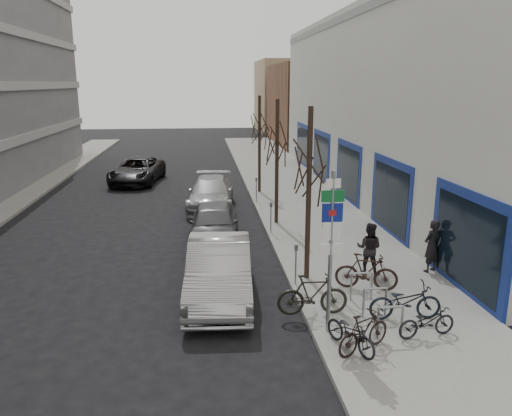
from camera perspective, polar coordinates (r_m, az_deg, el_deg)
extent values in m
plane|color=black|center=(12.69, -2.79, -14.94)|extent=(120.00, 120.00, 0.00)
cube|color=slate|center=(22.52, 7.12, -1.67)|extent=(5.00, 70.00, 0.15)
cube|color=brown|center=(52.90, 8.85, 11.60)|extent=(12.00, 14.00, 8.00)
cube|color=#937A5B|center=(67.59, 5.95, 12.62)|extent=(13.00, 12.00, 9.00)
cylinder|color=gray|center=(12.17, 8.49, -5.52)|extent=(0.10, 0.10, 4.20)
cube|color=white|center=(11.67, 8.85, 2.79)|extent=(0.35, 0.03, 0.22)
cube|color=#0C5926|center=(11.73, 8.79, 1.35)|extent=(0.55, 0.03, 0.28)
cube|color=navy|center=(11.82, 8.72, -0.54)|extent=(0.50, 0.03, 0.45)
cube|color=maroon|center=(11.82, 8.73, -0.55)|extent=(0.18, 0.02, 0.14)
cube|color=white|center=(11.95, 8.64, -2.63)|extent=(0.45, 0.03, 0.45)
cube|color=white|center=(12.08, 8.56, -4.67)|extent=(0.55, 0.03, 0.28)
cylinder|color=gray|center=(12.66, 13.76, -12.62)|extent=(0.06, 0.06, 0.80)
cylinder|color=gray|center=(12.86, 16.33, -12.34)|extent=(0.06, 0.06, 0.80)
cylinder|color=gray|center=(12.59, 15.17, -10.85)|extent=(0.60, 0.06, 0.06)
cylinder|color=gray|center=(13.59, 12.18, -10.60)|extent=(0.06, 0.06, 0.80)
cylinder|color=gray|center=(13.78, 14.59, -10.38)|extent=(0.06, 0.06, 0.80)
cylinder|color=gray|center=(13.52, 13.49, -8.95)|extent=(0.60, 0.06, 0.06)
cylinder|color=gray|center=(14.55, 10.82, -8.83)|extent=(0.06, 0.06, 0.80)
cylinder|color=gray|center=(14.73, 13.08, -8.66)|extent=(0.06, 0.06, 0.80)
cylinder|color=gray|center=(14.48, 12.04, -7.29)|extent=(0.60, 0.06, 0.06)
cylinder|color=black|center=(15.31, 6.03, 1.17)|extent=(0.16, 0.16, 5.50)
cylinder|color=black|center=(21.59, 2.40, 5.01)|extent=(0.16, 0.16, 5.50)
cylinder|color=black|center=(27.97, 0.40, 7.11)|extent=(0.16, 0.16, 5.50)
cylinder|color=gray|center=(15.35, 4.57, -6.77)|extent=(0.05, 0.05, 1.10)
cube|color=#3F3F44|center=(15.13, 4.62, -4.54)|extent=(0.10, 0.08, 0.18)
cylinder|color=gray|center=(20.51, 1.72, -1.33)|extent=(0.05, 0.05, 1.10)
cube|color=#3F3F44|center=(20.35, 1.73, 0.38)|extent=(0.10, 0.08, 0.18)
cylinder|color=gray|center=(25.81, 0.04, 1.90)|extent=(0.05, 0.05, 1.10)
cube|color=#3F3F44|center=(25.69, 0.04, 3.27)|extent=(0.10, 0.08, 0.18)
imported|color=black|center=(12.01, 10.82, -13.54)|extent=(1.13, 1.62, 0.96)
imported|color=black|center=(11.97, 12.22, -13.68)|extent=(1.65, 1.22, 0.98)
imported|color=black|center=(13.70, 16.70, -9.87)|extent=(1.92, 0.67, 1.16)
imported|color=black|center=(13.47, 6.48, -9.76)|extent=(1.92, 0.62, 1.16)
imported|color=black|center=(13.02, 18.95, -11.90)|extent=(1.58, 0.71, 0.93)
imported|color=black|center=(15.29, 12.51, -7.09)|extent=(1.95, 1.15, 1.14)
imported|color=#A4A3A8|center=(14.69, -4.25, -7.10)|extent=(2.09, 5.28, 1.71)
imported|color=#4D4D52|center=(19.65, -4.81, -1.76)|extent=(2.17, 4.81, 1.60)
imported|color=#949397|center=(25.08, -5.16, 1.66)|extent=(2.62, 5.52, 1.56)
imported|color=black|center=(32.45, -13.43, 4.21)|extent=(3.40, 6.03, 1.59)
imported|color=black|center=(17.18, 19.42, -4.11)|extent=(0.76, 0.68, 1.75)
imported|color=black|center=(16.49, 12.79, -4.47)|extent=(0.76, 0.68, 1.71)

